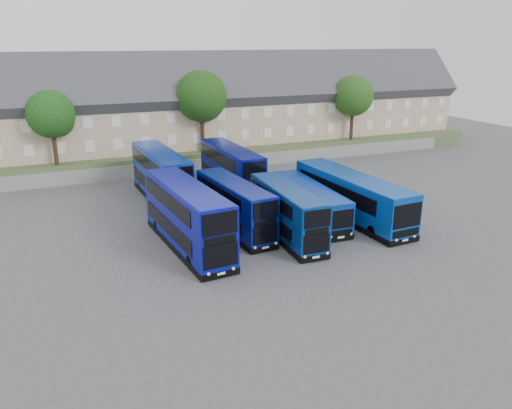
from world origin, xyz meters
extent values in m
plane|color=#4B4A50|center=(0.00, 0.00, 0.00)|extent=(120.00, 120.00, 0.00)
cube|color=slate|center=(0.00, 24.00, 0.75)|extent=(70.00, 0.40, 1.50)
cube|color=#4A5B33|center=(0.00, 34.00, 1.00)|extent=(80.00, 20.00, 2.00)
cube|color=tan|center=(-18.00, 30.00, 5.00)|extent=(6.00, 8.00, 6.00)
cube|color=#343438|center=(-18.00, 30.00, 8.00)|extent=(6.00, 10.40, 10.40)
cube|color=brown|center=(-16.50, 30.00, 11.84)|extent=(0.60, 0.90, 1.40)
cube|color=tan|center=(-12.00, 30.00, 5.00)|extent=(6.00, 8.00, 6.00)
cube|color=#343438|center=(-12.00, 30.00, 8.00)|extent=(6.00, 10.40, 10.40)
cube|color=brown|center=(-10.50, 30.00, 11.84)|extent=(0.60, 0.90, 1.40)
cube|color=tan|center=(-6.00, 30.00, 5.00)|extent=(6.00, 8.00, 6.00)
cube|color=#343438|center=(-6.00, 30.00, 8.00)|extent=(6.00, 10.40, 10.40)
cube|color=brown|center=(-4.50, 30.00, 11.84)|extent=(0.60, 0.90, 1.40)
cube|color=tan|center=(0.00, 30.00, 5.00)|extent=(6.00, 8.00, 6.00)
cube|color=#343438|center=(0.00, 30.00, 8.00)|extent=(6.00, 10.40, 10.40)
cube|color=brown|center=(1.50, 30.00, 11.84)|extent=(0.60, 0.90, 1.40)
cube|color=tan|center=(6.00, 30.00, 5.00)|extent=(6.00, 8.00, 6.00)
cube|color=#343438|center=(6.00, 30.00, 8.00)|extent=(6.00, 10.40, 10.40)
cube|color=brown|center=(7.50, 30.00, 11.84)|extent=(0.60, 0.90, 1.40)
cube|color=tan|center=(12.00, 30.00, 5.00)|extent=(6.00, 8.00, 6.00)
cube|color=#343438|center=(12.00, 30.00, 8.00)|extent=(6.00, 10.40, 10.40)
cube|color=brown|center=(13.50, 30.00, 11.84)|extent=(0.60, 0.90, 1.40)
cube|color=tan|center=(18.00, 30.00, 5.00)|extent=(6.00, 8.00, 6.00)
cube|color=#343438|center=(18.00, 30.00, 8.00)|extent=(6.00, 10.40, 10.40)
cube|color=brown|center=(19.50, 30.00, 11.84)|extent=(0.60, 0.90, 1.40)
cube|color=tan|center=(24.00, 30.00, 5.00)|extent=(6.00, 8.00, 6.00)
cube|color=#343438|center=(24.00, 30.00, 8.00)|extent=(6.00, 10.40, 10.40)
cube|color=brown|center=(25.50, 30.00, 11.84)|extent=(0.60, 0.90, 1.40)
cube|color=tan|center=(30.00, 30.00, 5.00)|extent=(6.00, 8.00, 6.00)
cube|color=#343438|center=(30.00, 30.00, 8.00)|extent=(6.00, 10.40, 10.40)
cube|color=brown|center=(31.50, 30.00, 11.84)|extent=(0.60, 0.90, 1.40)
cube|color=tan|center=(36.00, 30.00, 5.00)|extent=(6.00, 8.00, 6.00)
cube|color=#343438|center=(36.00, 30.00, 8.00)|extent=(6.00, 10.40, 10.40)
cube|color=brown|center=(37.50, 30.00, 11.84)|extent=(0.60, 0.90, 1.40)
cube|color=#080D9B|center=(-6.15, 3.10, 2.49)|extent=(3.60, 11.74, 4.28)
cube|color=black|center=(-6.15, 3.10, 0.30)|extent=(3.64, 11.79, 0.45)
cube|color=black|center=(-5.65, -2.69, 1.63)|extent=(2.32, 0.26, 1.58)
cube|color=black|center=(-5.65, -2.69, 3.73)|extent=(2.32, 0.26, 1.47)
cylinder|color=black|center=(-7.00, -0.57, 0.50)|extent=(0.38, 1.02, 1.00)
cube|color=navy|center=(-1.87, 4.94, 2.15)|extent=(3.16, 10.03, 3.60)
cube|color=black|center=(-1.87, 4.94, 0.30)|extent=(3.20, 10.08, 0.45)
cube|color=black|center=(-1.40, 0.00, 1.39)|extent=(1.94, 0.24, 1.35)
cube|color=black|center=(-1.40, 0.00, 3.18)|extent=(1.94, 0.24, 1.26)
cylinder|color=black|center=(-2.58, 2.13, 0.50)|extent=(0.39, 1.02, 1.00)
cube|color=navy|center=(1.27, 2.06, 2.13)|extent=(2.62, 9.84, 3.55)
cube|color=black|center=(1.27, 2.06, 0.30)|extent=(2.66, 9.89, 0.45)
cube|color=black|center=(1.07, -2.84, 1.38)|extent=(1.92, 0.14, 1.33)
cube|color=black|center=(1.07, -2.84, 3.15)|extent=(1.92, 0.14, 1.24)
cylinder|color=black|center=(0.20, -0.58, 0.50)|extent=(0.34, 1.01, 1.00)
cube|color=#082C9E|center=(-5.30, 15.06, 2.49)|extent=(3.20, 11.68, 4.28)
cube|color=black|center=(-5.30, 15.06, 0.30)|extent=(3.25, 11.72, 0.45)
cube|color=black|center=(-5.01, 9.26, 1.63)|extent=(2.33, 0.18, 1.58)
cube|color=black|center=(-5.01, 9.26, 3.73)|extent=(2.33, 0.18, 1.47)
cylinder|color=black|center=(-6.28, 11.42, 0.50)|extent=(0.35, 1.01, 1.00)
cube|color=#060E78|center=(1.59, 14.94, 2.40)|extent=(2.79, 11.16, 4.09)
cube|color=black|center=(1.59, 14.94, 0.30)|extent=(2.83, 11.20, 0.45)
cube|color=black|center=(1.73, 9.36, 1.57)|extent=(2.23, 0.11, 1.51)
cube|color=black|center=(1.73, 9.36, 3.58)|extent=(2.23, 0.11, 1.41)
cylinder|color=black|center=(0.56, 11.56, 0.50)|extent=(0.32, 1.01, 1.00)
cube|color=#08329B|center=(4.83, 4.94, 1.64)|extent=(2.78, 10.79, 2.59)
cube|color=black|center=(4.83, 4.94, 0.30)|extent=(2.82, 10.83, 0.45)
cube|color=black|center=(4.55, -0.43, 1.83)|extent=(1.93, 0.16, 1.42)
cylinder|color=black|center=(3.70, 1.85, 0.50)|extent=(0.35, 1.01, 1.00)
cube|color=#083EA3|center=(8.22, 3.96, 2.02)|extent=(3.50, 13.52, 3.33)
cube|color=black|center=(8.22, 3.96, 0.30)|extent=(3.54, 13.56, 0.45)
cube|color=black|center=(8.58, -2.76, 2.29)|extent=(2.49, 0.19, 1.79)
cylinder|color=black|center=(7.22, -0.60, 0.50)|extent=(0.35, 1.01, 1.00)
cylinder|color=#382314|center=(-14.00, 25.00, 3.88)|extent=(0.44, 0.44, 3.75)
sphere|color=#0F340E|center=(-14.00, 25.00, 7.25)|extent=(4.80, 4.80, 4.80)
sphere|color=#0F340E|center=(-13.40, 25.40, 6.50)|extent=(3.30, 3.30, 3.30)
cylinder|color=#382314|center=(2.00, 25.50, 4.25)|extent=(0.44, 0.44, 4.50)
sphere|color=#13390F|center=(2.00, 25.50, 8.30)|extent=(5.76, 5.76, 5.76)
sphere|color=#13390F|center=(2.60, 25.90, 7.40)|extent=(3.96, 3.96, 3.96)
cylinder|color=#382314|center=(22.00, 25.00, 4.00)|extent=(0.44, 0.44, 4.00)
sphere|color=#103E14|center=(22.00, 25.00, 7.60)|extent=(5.12, 5.12, 5.12)
sphere|color=#103E14|center=(22.60, 25.40, 6.80)|extent=(3.52, 3.52, 3.52)
cylinder|color=#382314|center=(28.00, 32.00, 4.12)|extent=(0.44, 0.44, 4.25)
sphere|color=#113F14|center=(28.00, 32.00, 7.95)|extent=(5.44, 5.44, 5.44)
sphere|color=#113F14|center=(28.60, 32.40, 7.10)|extent=(3.74, 3.74, 3.74)
camera|label=1|loc=(-14.74, -29.61, 14.30)|focal=35.00mm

